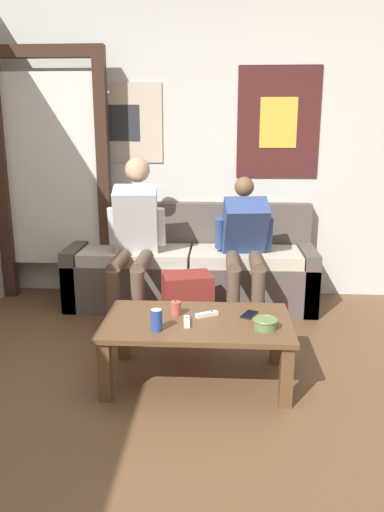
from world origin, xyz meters
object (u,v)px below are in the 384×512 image
object	(u,v)px
person_seated_adult	(134,233)
backpack	(188,307)
person_seated_teen	(244,244)
game_controller_near_left	(207,314)
cell_phone	(249,314)
game_controller_near_right	(187,322)
coffee_table	(197,330)
pillar_candle	(176,308)
ceramic_bowl	(265,323)
drink_can_blue	(157,320)
couch	(191,270)

from	to	relation	value
person_seated_adult	backpack	distance (m)	0.76
person_seated_teen	game_controller_near_left	world-z (taller)	person_seated_teen
game_controller_near_left	cell_phone	world-z (taller)	game_controller_near_left
person_seated_adult	backpack	xyz separation A→B (m)	(0.45, -0.39, -0.46)
backpack	game_controller_near_right	xyz separation A→B (m)	(0.04, -0.72, 0.18)
coffee_table	person_seated_adult	size ratio (longest dim) A/B	0.88
person_seated_adult	game_controller_near_right	size ratio (longest dim) A/B	8.66
pillar_candle	game_controller_near_left	xyz separation A→B (m)	(0.19, -0.01, -0.03)
pillar_candle	person_seated_adult	bearing A→B (deg)	113.12
ceramic_bowl	pillar_candle	xyz separation A→B (m)	(-0.53, 0.18, 0.01)
ceramic_bowl	game_controller_near_left	size ratio (longest dim) A/B	1.01
drink_can_blue	game_controller_near_right	bearing A→B (deg)	34.34
backpack	cell_phone	size ratio (longest dim) A/B	3.11
game_controller_near_right	person_seated_teen	bearing A→B (deg)	71.61
pillar_candle	cell_phone	world-z (taller)	pillar_candle
coffee_table	drink_can_blue	distance (m)	0.30
coffee_table	drink_can_blue	xyz separation A→B (m)	(-0.22, -0.17, 0.12)
person_seated_adult	ceramic_bowl	distance (m)	1.52
person_seated_adult	game_controller_near_right	xyz separation A→B (m)	(0.50, -1.12, -0.29)
pillar_candle	drink_can_blue	distance (m)	0.26
backpack	cell_phone	bearing A→B (deg)	-53.99
game_controller_near_left	game_controller_near_right	bearing A→B (deg)	-132.63
person_seated_adult	drink_can_blue	world-z (taller)	person_seated_adult
drink_can_blue	game_controller_near_right	xyz separation A→B (m)	(0.16, 0.11, -0.05)
ceramic_bowl	game_controller_near_left	xyz separation A→B (m)	(-0.34, 0.17, -0.02)
coffee_table	cell_phone	bearing A→B (deg)	16.68
coffee_table	drink_can_blue	size ratio (longest dim) A/B	8.99
person_seated_adult	backpack	size ratio (longest dim) A/B	2.70
ceramic_bowl	pillar_candle	bearing A→B (deg)	160.75
person_seated_teen	game_controller_near_right	xyz separation A→B (m)	(-0.38, -1.14, -0.21)
person_seated_teen	game_controller_near_left	distance (m)	1.07
drink_can_blue	coffee_table	bearing A→B (deg)	37.69
drink_can_blue	cell_phone	distance (m)	0.60
game_controller_near_left	cell_phone	distance (m)	0.26
couch	cell_phone	size ratio (longest dim) A/B	13.86
pillar_candle	cell_phone	size ratio (longest dim) A/B	0.63
coffee_table	ceramic_bowl	xyz separation A→B (m)	(0.39, -0.11, 0.10)
person_seated_adult	cell_phone	xyz separation A→B (m)	(0.87, -0.96, -0.29)
couch	person_seated_adult	size ratio (longest dim) A/B	1.65
person_seated_teen	game_controller_near_left	size ratio (longest dim) A/B	7.76
cell_phone	game_controller_near_left	bearing A→B (deg)	-173.50
person_seated_adult	drink_can_blue	size ratio (longest dim) A/B	10.22
couch	drink_can_blue	size ratio (longest dim) A/B	16.90
person_seated_adult	game_controller_near_right	world-z (taller)	person_seated_adult
game_controller_near_left	couch	bearing A→B (deg)	97.67
coffee_table	pillar_candle	world-z (taller)	pillar_candle
pillar_candle	cell_phone	xyz separation A→B (m)	(0.45, 0.02, -0.04)
pillar_candle	game_controller_near_left	bearing A→B (deg)	-3.62
person_seated_teen	game_controller_near_left	bearing A→B (deg)	-104.62
ceramic_bowl	coffee_table	bearing A→B (deg)	164.66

